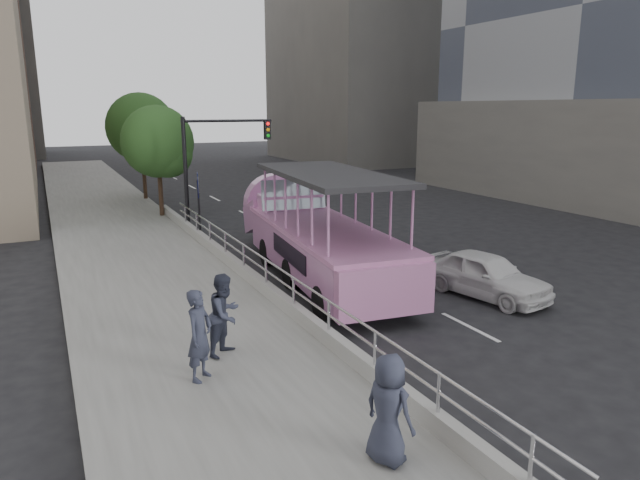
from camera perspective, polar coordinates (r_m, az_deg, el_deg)
ground at (r=16.44m, az=7.49°, el=-6.85°), size 160.00×160.00×0.00m
sidewalk at (r=23.64m, az=-18.32°, el=-0.85°), size 5.50×80.00×0.30m
kerb_wall at (r=16.62m, az=-5.39°, el=-4.82°), size 0.24×30.00×0.36m
guardrail at (r=16.43m, az=-5.44°, el=-2.62°), size 0.07×22.00×0.71m
duck_boat at (r=19.31m, az=-0.71°, el=0.47°), size 3.83×11.24×3.66m
car at (r=17.85m, az=16.24°, el=-3.35°), size 2.38×4.26×1.37m
pedestrian_near at (r=11.57m, az=-11.96°, el=-9.29°), size 0.79×0.80×1.86m
pedestrian_mid at (r=12.62m, az=-9.47°, el=-7.34°), size 1.12×1.09×1.82m
pedestrian_far at (r=8.97m, az=6.86°, el=-16.45°), size 0.81×0.99×1.74m
parking_sign at (r=23.80m, az=-12.05°, el=3.85°), size 0.18×0.67×3.01m
traffic_signal at (r=26.34m, az=-10.82°, el=8.34°), size 4.20×0.32×5.20m
street_tree_near at (r=29.29m, az=-15.71°, el=9.18°), size 3.52×3.52×5.72m
street_tree_far at (r=35.21m, az=-17.28°, el=10.46°), size 3.97×3.97×6.45m
midrise_stone_a at (r=65.68m, az=6.65°, el=22.15°), size 20.00×20.00×32.00m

